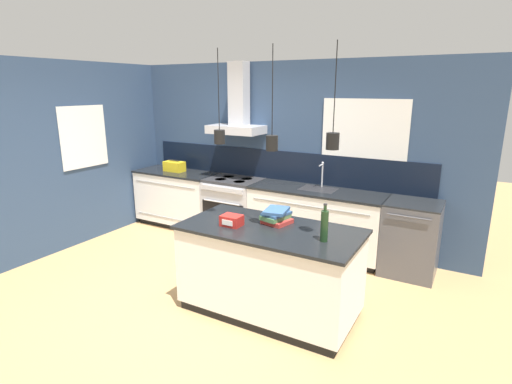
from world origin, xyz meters
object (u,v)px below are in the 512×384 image
(book_stack, at_px, (276,216))
(dishwasher, at_px, (411,238))
(oven_range, at_px, (234,208))
(yellow_toolbox, at_px, (174,166))
(bottle_on_island, at_px, (324,225))
(red_supply_box, at_px, (232,220))

(book_stack, bearing_deg, dishwasher, 53.36)
(oven_range, bearing_deg, book_stack, -45.33)
(oven_range, xyz_separation_m, dishwasher, (2.56, 0.00, 0.00))
(book_stack, bearing_deg, oven_range, 134.67)
(oven_range, bearing_deg, dishwasher, 0.09)
(book_stack, relative_size, yellow_toolbox, 0.97)
(bottle_on_island, distance_m, book_stack, 0.64)
(dishwasher, distance_m, red_supply_box, 2.34)
(book_stack, distance_m, yellow_toolbox, 3.00)
(oven_range, height_order, bottle_on_island, bottle_on_island)
(bottle_on_island, height_order, yellow_toolbox, bottle_on_island)
(dishwasher, xyz_separation_m, book_stack, (-1.10, -1.48, 0.53))
(bottle_on_island, xyz_separation_m, red_supply_box, (-0.94, -0.06, -0.10))
(bottle_on_island, bearing_deg, oven_range, 140.14)
(red_supply_box, bearing_deg, bottle_on_island, 3.40)
(red_supply_box, xyz_separation_m, yellow_toolbox, (-2.26, 1.77, 0.03))
(dishwasher, bearing_deg, book_stack, -126.64)
(dishwasher, height_order, book_stack, book_stack)
(book_stack, bearing_deg, yellow_toolbox, 150.43)
(book_stack, bearing_deg, bottle_on_island, -21.82)
(red_supply_box, relative_size, yellow_toolbox, 0.59)
(oven_range, bearing_deg, bottle_on_island, -39.86)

